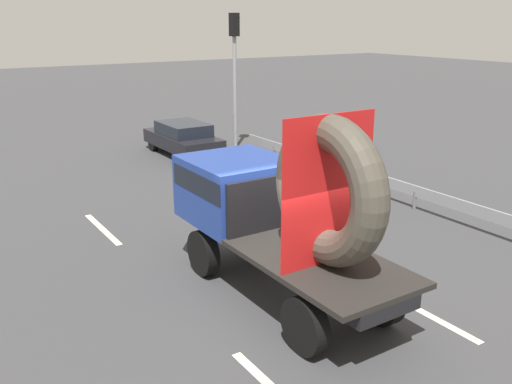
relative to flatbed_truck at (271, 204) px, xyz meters
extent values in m
plane|color=#38383A|center=(0.08, -0.83, -1.79)|extent=(120.00, 120.00, 0.00)
cylinder|color=black|center=(-0.85, 1.28, -1.29)|extent=(0.28, 0.99, 0.99)
cylinder|color=black|center=(0.85, 1.28, -1.29)|extent=(0.28, 0.99, 0.99)
cylinder|color=black|center=(-0.85, -2.23, -1.29)|extent=(0.28, 0.99, 0.99)
cylinder|color=black|center=(0.85, -2.23, -1.29)|extent=(0.28, 0.99, 0.99)
cube|color=black|center=(0.00, -0.46, -0.82)|extent=(1.30, 5.62, 0.25)
cube|color=navy|center=(0.00, 1.28, -0.02)|extent=(2.00, 2.13, 1.35)
cube|color=black|center=(0.00, 1.23, 0.27)|extent=(2.02, 2.03, 0.44)
cube|color=black|center=(0.00, -1.53, -0.65)|extent=(2.00, 3.49, 0.10)
cube|color=black|center=(0.00, 0.17, -0.05)|extent=(1.80, 0.08, 1.10)
torus|color=#474238|center=(0.00, -1.68, 0.70)|extent=(0.61, 2.60, 2.60)
cube|color=red|center=(0.00, -1.68, 0.70)|extent=(1.90, 0.03, 2.60)
cylinder|color=black|center=(2.89, 12.83, -1.48)|extent=(0.21, 0.61, 0.61)
cylinder|color=black|center=(4.39, 12.83, -1.48)|extent=(0.21, 0.61, 0.61)
cylinder|color=black|center=(2.89, 10.25, -1.48)|extent=(0.21, 0.61, 0.61)
cylinder|color=black|center=(4.39, 10.25, -1.48)|extent=(0.21, 0.61, 0.61)
cube|color=black|center=(3.64, 11.54, -1.22)|extent=(1.72, 4.02, 0.53)
cube|color=black|center=(3.64, 11.44, -0.72)|extent=(1.55, 2.25, 0.48)
cylinder|color=gray|center=(6.06, 11.46, 0.50)|extent=(0.16, 0.16, 4.58)
cube|color=black|center=(6.06, 11.46, 3.24)|extent=(0.30, 0.36, 0.90)
sphere|color=#19D833|center=(6.23, 11.46, 3.52)|extent=(0.20, 0.20, 0.20)
cube|color=gray|center=(6.23, 3.54, -1.24)|extent=(0.06, 14.15, 0.32)
cylinder|color=slate|center=(6.23, 1.77, -1.51)|extent=(0.10, 0.10, 0.55)
cylinder|color=slate|center=(6.23, 5.31, -1.51)|extent=(0.10, 0.10, 0.55)
cylinder|color=slate|center=(6.23, 8.84, -1.51)|extent=(0.10, 0.10, 0.55)
cube|color=beige|center=(-1.82, 5.10, -1.78)|extent=(0.16, 2.56, 0.01)
cube|color=beige|center=(1.82, -2.36, -1.78)|extent=(0.16, 2.62, 0.01)
cube|color=beige|center=(1.82, 5.70, -1.78)|extent=(0.16, 2.94, 0.01)
camera|label=1|loc=(-5.86, -8.49, 3.46)|focal=39.12mm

